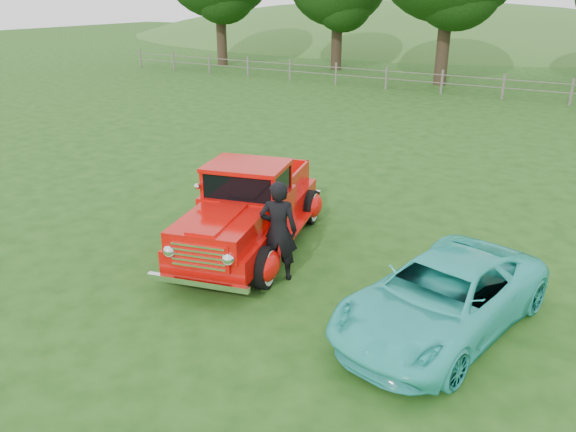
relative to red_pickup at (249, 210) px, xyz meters
The scene contains 6 objects.
ground 2.04m from the red_pickup, 65.84° to the right, with size 140.00×140.00×0.00m, color #1C4512.
distant_hills 58.09m from the red_pickup, 93.28° to the left, with size 116.00×60.00×18.00m.
fence_line 20.30m from the red_pickup, 87.83° to the left, with size 48.00×0.12×1.20m.
red_pickup is the anchor object (origin of this frame).
teal_sedan 4.34m from the red_pickup, 13.17° to the right, with size 1.87×4.06×1.13m, color #33CCC1.
man 1.48m from the red_pickup, 34.64° to the right, with size 0.68×0.44×1.85m, color black.
Camera 1 is at (5.29, -6.81, 4.84)m, focal length 35.00 mm.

